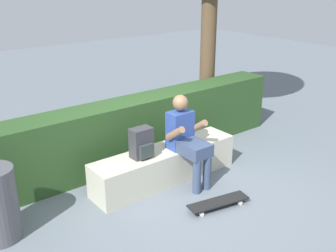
{
  "coord_description": "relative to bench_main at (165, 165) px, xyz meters",
  "views": [
    {
      "loc": [
        -3.03,
        -3.54,
        2.72
      ],
      "look_at": [
        0.07,
        0.41,
        0.78
      ],
      "focal_mm": 42.54,
      "sensor_mm": 36.0,
      "label": 1
    }
  ],
  "objects": [
    {
      "name": "backpack_on_bench",
      "position": [
        -0.39,
        -0.01,
        0.43
      ],
      "size": [
        0.28,
        0.23,
        0.4
      ],
      "color": "#333338",
      "rests_on": "bench_main"
    },
    {
      "name": "skateboard_near_person",
      "position": [
        0.08,
        -0.97,
        -0.16
      ],
      "size": [
        0.82,
        0.36,
        0.09
      ],
      "color": "black",
      "rests_on": "ground"
    },
    {
      "name": "person_skater",
      "position": [
        0.2,
        -0.22,
        0.43
      ],
      "size": [
        0.49,
        0.62,
        1.22
      ],
      "color": "#2D4793",
      "rests_on": "ground"
    },
    {
      "name": "hedge_row",
      "position": [
        -0.02,
        0.81,
        0.25
      ],
      "size": [
        5.43,
        0.52,
        0.98
      ],
      "color": "#284721",
      "rests_on": "ground"
    },
    {
      "name": "ground_plane",
      "position": [
        0.0,
        -0.38,
        -0.24
      ],
      "size": [
        24.0,
        24.0,
        0.0
      ],
      "primitive_type": "plane",
      "color": "slate"
    },
    {
      "name": "bench_main",
      "position": [
        0.0,
        0.0,
        0.0
      ],
      "size": [
        2.17,
        0.49,
        0.47
      ],
      "color": "#BBB6A1",
      "rests_on": "ground"
    }
  ]
}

